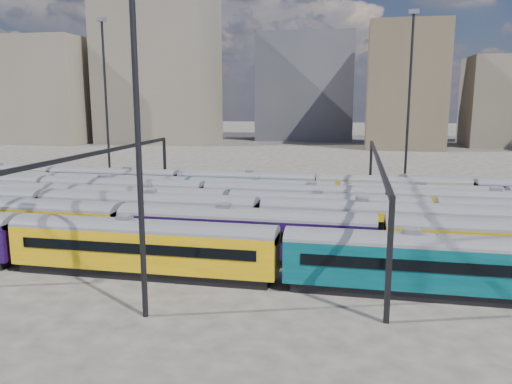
% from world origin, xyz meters
% --- Properties ---
extents(ground, '(500.00, 500.00, 0.00)m').
position_xyz_m(ground, '(0.00, 0.00, 0.00)').
color(ground, '#3C3733').
rests_on(ground, ground).
extents(rake_0, '(151.20, 3.16, 5.32)m').
position_xyz_m(rake_0, '(13.54, -15.00, 2.80)').
color(rake_0, black).
rests_on(rake_0, ground).
extents(rake_1, '(133.37, 3.25, 5.49)m').
position_xyz_m(rake_1, '(-12.32, -10.00, 2.88)').
color(rake_1, black).
rests_on(rake_1, ground).
extents(rake_2, '(133.75, 3.26, 5.50)m').
position_xyz_m(rake_2, '(-0.84, -5.00, 2.89)').
color(rake_2, black).
rests_on(rake_2, ground).
extents(rake_3, '(122.97, 3.00, 5.05)m').
position_xyz_m(rake_3, '(-5.14, 0.00, 2.65)').
color(rake_3, black).
rests_on(rake_3, ground).
extents(rake_4, '(123.20, 3.00, 5.06)m').
position_xyz_m(rake_4, '(-9.25, 5.00, 2.66)').
color(rake_4, black).
rests_on(rake_4, ground).
extents(rake_5, '(111.85, 2.73, 4.58)m').
position_xyz_m(rake_5, '(-12.83, 10.00, 2.41)').
color(rake_5, black).
rests_on(rake_5, ground).
extents(rake_6, '(114.77, 2.80, 4.70)m').
position_xyz_m(rake_6, '(3.14, 15.00, 2.47)').
color(rake_6, black).
rests_on(rake_6, ground).
extents(gantry_1, '(0.35, 40.35, 8.03)m').
position_xyz_m(gantry_1, '(-20.00, 0.00, 6.79)').
color(gantry_1, black).
rests_on(gantry_1, ground).
extents(gantry_2, '(0.35, 40.35, 8.03)m').
position_xyz_m(gantry_2, '(10.00, 0.00, 6.79)').
color(gantry_2, black).
rests_on(gantry_2, ground).
extents(mast_1, '(1.40, 0.50, 25.60)m').
position_xyz_m(mast_1, '(-30.00, 22.00, 13.97)').
color(mast_1, black).
rests_on(mast_1, ground).
extents(mast_2, '(1.40, 0.50, 25.60)m').
position_xyz_m(mast_2, '(-5.00, -22.00, 13.97)').
color(mast_2, black).
rests_on(mast_2, ground).
extents(mast_3, '(1.40, 0.50, 25.60)m').
position_xyz_m(mast_3, '(15.00, 24.00, 13.97)').
color(mast_3, black).
rests_on(mast_3, ground).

